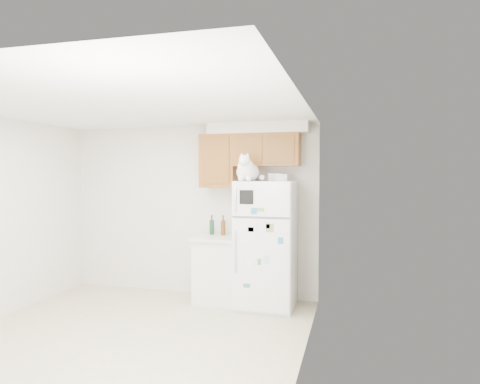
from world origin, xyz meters
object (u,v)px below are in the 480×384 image
(refrigerator, at_px, (266,244))
(storage_box_front, at_px, (281,178))
(base_counter, at_px, (219,269))
(bottle_amber, at_px, (223,225))
(bottle_green, at_px, (212,225))
(storage_box_back, at_px, (275,177))
(cat, at_px, (247,171))

(refrigerator, relative_size, storage_box_front, 11.33)
(base_counter, xyz_separation_m, bottle_amber, (0.02, 0.12, 0.60))
(storage_box_front, relative_size, bottle_green, 0.53)
(storage_box_front, bearing_deg, bottle_amber, 141.48)
(base_counter, xyz_separation_m, storage_box_back, (0.78, 0.04, 1.29))
(base_counter, xyz_separation_m, cat, (0.49, -0.31, 1.37))
(refrigerator, relative_size, cat, 3.25)
(bottle_green, relative_size, bottle_amber, 0.99)
(refrigerator, xyz_separation_m, base_counter, (-0.69, 0.07, -0.39))
(cat, height_order, storage_box_front, cat)
(storage_box_front, bearing_deg, refrigerator, 139.35)
(storage_box_back, distance_m, storage_box_front, 0.21)
(storage_box_front, distance_m, bottle_green, 1.28)
(storage_box_back, distance_m, bottle_green, 1.16)
(refrigerator, height_order, base_counter, refrigerator)
(cat, bearing_deg, bottle_green, 145.36)
(base_counter, relative_size, bottle_amber, 3.22)
(base_counter, relative_size, cat, 1.76)
(base_counter, bearing_deg, refrigerator, -6.09)
(cat, bearing_deg, refrigerator, 48.65)
(refrigerator, bearing_deg, storage_box_front, -18.97)
(refrigerator, relative_size, bottle_green, 6.00)
(cat, bearing_deg, bottle_amber, 137.30)
(base_counter, bearing_deg, cat, -32.24)
(cat, relative_size, bottle_amber, 1.83)
(bottle_green, height_order, bottle_amber, bottle_amber)
(bottle_amber, bearing_deg, storage_box_back, -6.33)
(bottle_green, xyz_separation_m, bottle_amber, (0.18, -0.01, 0.00))
(storage_box_back, xyz_separation_m, bottle_amber, (-0.76, 0.08, -0.69))
(refrigerator, bearing_deg, bottle_green, 166.16)
(refrigerator, xyz_separation_m, cat, (-0.20, -0.23, 0.99))
(cat, bearing_deg, storage_box_back, 49.13)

